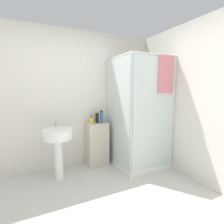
% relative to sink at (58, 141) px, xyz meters
% --- Properties ---
extents(wall_back, '(6.40, 0.06, 2.50)m').
position_rel_sink_xyz_m(wall_back, '(0.28, 0.47, 0.61)').
color(wall_back, silver).
rests_on(wall_back, ground_plane).
extents(wall_right, '(0.06, 6.40, 2.50)m').
position_rel_sink_xyz_m(wall_right, '(1.98, -1.23, 0.61)').
color(wall_right, silver).
rests_on(wall_right, ground_plane).
extents(shower_enclosure, '(0.92, 0.95, 2.01)m').
position_rel_sink_xyz_m(shower_enclosure, '(1.44, -0.10, -0.10)').
color(shower_enclosure, white).
rests_on(shower_enclosure, ground_plane).
extents(vanity_cabinet, '(0.39, 0.32, 0.81)m').
position_rel_sink_xyz_m(vanity_cabinet, '(0.76, 0.29, -0.24)').
color(vanity_cabinet, beige).
rests_on(vanity_cabinet, ground_plane).
extents(sink, '(0.46, 0.46, 0.97)m').
position_rel_sink_xyz_m(sink, '(0.00, 0.00, 0.00)').
color(sink, white).
rests_on(sink, ground_plane).
extents(soap_dispenser, '(0.07, 0.07, 0.15)m').
position_rel_sink_xyz_m(soap_dispenser, '(0.66, 0.31, 0.23)').
color(soap_dispenser, yellow).
rests_on(soap_dispenser, vanity_cabinet).
extents(shampoo_bottle_tall_black, '(0.06, 0.06, 0.21)m').
position_rel_sink_xyz_m(shampoo_bottle_tall_black, '(0.77, 0.30, 0.27)').
color(shampoo_bottle_tall_black, black).
rests_on(shampoo_bottle_tall_black, vanity_cabinet).
extents(shampoo_bottle_blue, '(0.05, 0.05, 0.23)m').
position_rel_sink_xyz_m(shampoo_bottle_blue, '(0.86, 0.29, 0.28)').
color(shampoo_bottle_blue, '#2D66A3').
rests_on(shampoo_bottle_blue, vanity_cabinet).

